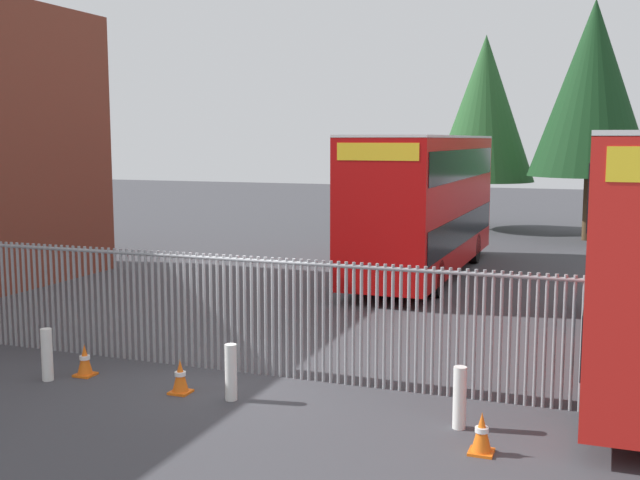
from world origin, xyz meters
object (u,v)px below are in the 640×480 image
double_decker_bus_behind_fence_left (425,199)px  bollard_near_right (460,398)px  bollard_near_left (47,355)px  traffic_cone_by_gate (482,433)px  traffic_cone_mid_forecourt (180,377)px  bollard_center_front (231,372)px  traffic_cone_near_kerb (85,360)px

double_decker_bus_behind_fence_left → bollard_near_right: bearing=-74.8°
double_decker_bus_behind_fence_left → bollard_near_left: 13.82m
bollard_near_right → traffic_cone_by_gate: bollard_near_right is taller
traffic_cone_mid_forecourt → bollard_center_front: bearing=-0.2°
bollard_center_front → traffic_cone_mid_forecourt: bollard_center_front is taller
bollard_near_left → bollard_center_front: same height
double_decker_bus_behind_fence_left → traffic_cone_mid_forecourt: size_ratio=18.32×
bollard_near_right → traffic_cone_mid_forecourt: bollard_near_right is taller
bollard_near_left → traffic_cone_by_gate: bearing=-4.1°
bollard_near_left → double_decker_bus_behind_fence_left: bearing=73.6°
bollard_near_right → traffic_cone_mid_forecourt: 4.76m
bollard_near_left → traffic_cone_near_kerb: bollard_near_left is taller
bollard_center_front → traffic_cone_by_gate: 4.32m
bollard_near_left → traffic_cone_by_gate: bollard_near_left is taller
bollard_near_left → bollard_center_front: size_ratio=1.00×
bollard_center_front → bollard_near_right: bearing=0.9°
traffic_cone_near_kerb → traffic_cone_by_gate: bearing=-7.9°
traffic_cone_by_gate → traffic_cone_mid_forecourt: size_ratio=1.00×
traffic_cone_near_kerb → traffic_cone_mid_forecourt: bearing=-6.6°
bollard_near_right → double_decker_bus_behind_fence_left: bearing=105.2°
bollard_center_front → traffic_cone_near_kerb: size_ratio=1.61×
bollard_near_left → traffic_cone_by_gate: 7.85m
bollard_near_right → traffic_cone_mid_forecourt: size_ratio=1.61×
double_decker_bus_behind_fence_left → traffic_cone_near_kerb: 13.28m
traffic_cone_by_gate → traffic_cone_near_kerb: (-7.37, 1.02, 0.00)m
double_decker_bus_behind_fence_left → traffic_cone_mid_forecourt: bearing=-95.5°
bollard_center_front → traffic_cone_mid_forecourt: 0.99m
traffic_cone_mid_forecourt → traffic_cone_near_kerb: bearing=173.4°
bollard_near_right → traffic_cone_by_gate: (0.46, -0.83, -0.19)m
traffic_cone_near_kerb → bollard_near_left: bearing=-134.8°
double_decker_bus_behind_fence_left → bollard_center_front: 13.06m
double_decker_bus_behind_fence_left → bollard_near_right: (3.50, -12.85, -1.95)m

